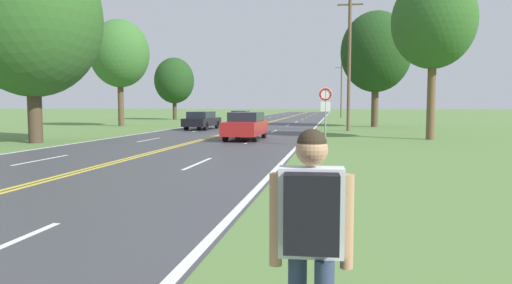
{
  "coord_description": "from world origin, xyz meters",
  "views": [
    {
      "loc": [
        7.13,
        2.56,
        1.89
      ],
      "look_at": [
        5.01,
        14.52,
        0.9
      ],
      "focal_mm": 32.0,
      "sensor_mm": 36.0,
      "label": 1
    }
  ],
  "objects": [
    {
      "name": "car_red_sedan_nearest",
      "position": [
        2.31,
        26.61,
        0.78
      ],
      "size": [
        1.8,
        4.36,
        1.49
      ],
      "rotation": [
        0.0,
        0.0,
        -1.58
      ],
      "color": "black",
      "rests_on": "ground"
    },
    {
      "name": "tree_behind_sign",
      "position": [
        10.32,
        42.67,
        6.32
      ],
      "size": [
        5.91,
        5.91,
        9.74
      ],
      "color": "brown",
      "rests_on": "ground"
    },
    {
      "name": "tree_right_cluster",
      "position": [
        -7.55,
        22.83,
        6.11
      ],
      "size": [
        6.71,
        6.71,
        9.98
      ],
      "color": "#473828",
      "rests_on": "ground"
    },
    {
      "name": "hitchhiker_person",
      "position": [
        6.96,
        5.67,
        1.06
      ],
      "size": [
        0.59,
        0.42,
        1.73
      ],
      "rotation": [
        0.0,
        0.0,
        1.63
      ],
      "color": "navy",
      "rests_on": "ground"
    },
    {
      "name": "utility_pole_midground",
      "position": [
        7.95,
        36.0,
        4.92
      ],
      "size": [
        1.8,
        0.24,
        9.53
      ],
      "color": "brown",
      "rests_on": "ground"
    },
    {
      "name": "utility_pole_far",
      "position": [
        7.77,
        69.56,
        4.04
      ],
      "size": [
        1.8,
        0.24,
        7.79
      ],
      "color": "brown",
      "rests_on": "ground"
    },
    {
      "name": "tree_far_back",
      "position": [
        -13.1,
        57.7,
        4.91
      ],
      "size": [
        4.98,
        4.98,
        7.79
      ],
      "color": "#473828",
      "rests_on": "ground"
    },
    {
      "name": "car_dark_green_hatchback_mid_near",
      "position": [
        -2.99,
        50.29,
        0.7
      ],
      "size": [
        1.9,
        4.2,
        1.25
      ],
      "rotation": [
        0.0,
        0.0,
        1.61
      ],
      "color": "black",
      "rests_on": "ground"
    },
    {
      "name": "car_black_sedan_approaching",
      "position": [
        -2.99,
        36.06,
        0.72
      ],
      "size": [
        1.85,
        4.62,
        1.37
      ],
      "rotation": [
        0.0,
        0.0,
        1.54
      ],
      "color": "black",
      "rests_on": "ground"
    },
    {
      "name": "tree_mid_treeline",
      "position": [
        12.15,
        28.56,
        6.3
      ],
      "size": [
        4.4,
        4.4,
        8.87
      ],
      "color": "brown",
      "rests_on": "ground"
    },
    {
      "name": "traffic_sign",
      "position": [
        6.63,
        23.25,
        2.01
      ],
      "size": [
        0.6,
        0.1,
        2.66
      ],
      "color": "gray",
      "rests_on": "ground"
    },
    {
      "name": "tree_left_verge",
      "position": [
        -11.63,
        40.16,
        6.32
      ],
      "size": [
        5.12,
        5.12,
        9.3
      ],
      "color": "brown",
      "rests_on": "ground"
    }
  ]
}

